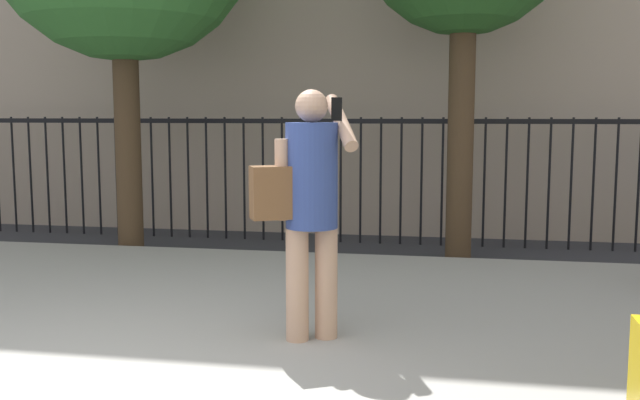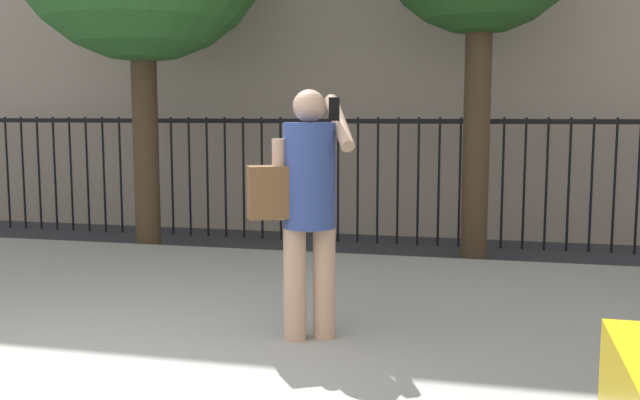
% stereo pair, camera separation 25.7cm
% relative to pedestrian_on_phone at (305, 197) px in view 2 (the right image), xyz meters
% --- Properties ---
extents(sidewalk, '(28.00, 4.40, 0.15)m').
position_rel_pedestrian_on_phone_xyz_m(sidewalk, '(-1.11, 0.76, -1.03)').
color(sidewalk, '#9E9B93').
rests_on(sidewalk, ground).
extents(iron_fence, '(12.03, 0.04, 1.60)m').
position_rel_pedestrian_on_phone_xyz_m(iron_fence, '(-1.11, 4.46, -0.08)').
color(iron_fence, black).
rests_on(iron_fence, ground).
extents(pedestrian_on_phone, '(0.72, 0.58, 1.65)m').
position_rel_pedestrian_on_phone_xyz_m(pedestrian_on_phone, '(0.00, 0.00, 0.00)').
color(pedestrian_on_phone, tan).
rests_on(pedestrian_on_phone, sidewalk).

